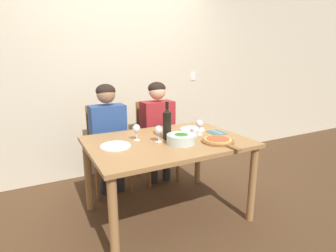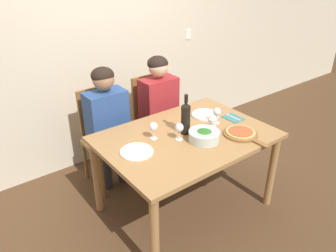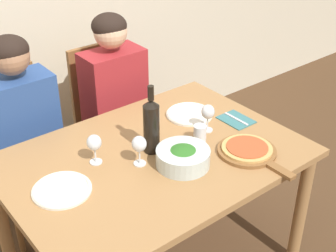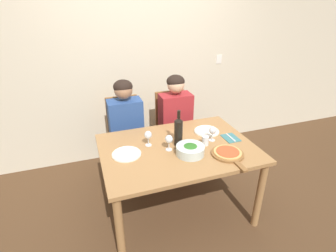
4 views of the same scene
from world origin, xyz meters
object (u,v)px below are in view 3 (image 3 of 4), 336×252
at_px(wine_glass_centre, 139,145).
at_px(dinner_plate_right, 189,114).
at_px(chair_left, 21,146).
at_px(wine_glass_left, 94,144).
at_px(chair_right, 108,115).
at_px(water_tumbler, 200,133).
at_px(dinner_plate_left, 62,189).
at_px(wine_bottle, 151,125).
at_px(person_man, 116,91).
at_px(fork_on_napkin, 236,120).
at_px(broccoli_bowl, 183,157).
at_px(pizza_on_board, 248,151).
at_px(wine_glass_right, 208,113).
at_px(person_woman, 23,121).

bearing_deg(wine_glass_centre, dinner_plate_right, 23.23).
xyz_separation_m(chair_left, wine_glass_left, (0.10, -0.74, 0.35)).
relative_size(chair_left, chair_right, 1.00).
relative_size(wine_glass_left, water_tumbler, 1.68).
relative_size(dinner_plate_left, wine_glass_left, 1.72).
height_order(chair_left, dinner_plate_left, chair_left).
bearing_deg(wine_bottle, person_man, 70.96).
relative_size(water_tumbler, fork_on_napkin, 0.50).
distance_m(wine_glass_centre, fork_on_napkin, 0.66).
bearing_deg(fork_on_napkin, person_man, 111.63).
bearing_deg(person_man, dinner_plate_left, -135.93).
bearing_deg(chair_left, wine_glass_centre, -73.91).
xyz_separation_m(broccoli_bowl, water_tumbler, (0.20, 0.11, 0.00)).
xyz_separation_m(broccoli_bowl, dinner_plate_right, (0.34, 0.34, -0.03)).
bearing_deg(person_man, chair_right, 90.00).
relative_size(wine_bottle, wine_glass_left, 2.33).
xyz_separation_m(chair_right, wine_bottle, (-0.24, -0.82, 0.39)).
bearing_deg(pizza_on_board, water_tumbler, 115.77).
xyz_separation_m(wine_bottle, wine_glass_centre, (-0.11, -0.06, -0.04)).
bearing_deg(water_tumbler, chair_left, 124.00).
relative_size(wine_bottle, water_tumbler, 3.91).
relative_size(person_man, fork_on_napkin, 6.85).
bearing_deg(chair_left, fork_on_napkin, -43.73).
bearing_deg(chair_right, wine_bottle, -106.50).
relative_size(chair_left, broccoli_bowl, 3.84).
bearing_deg(dinner_plate_left, dinner_plate_right, 10.82).
bearing_deg(fork_on_napkin, water_tumbler, -173.48).
relative_size(chair_left, wine_glass_centre, 6.49).
bearing_deg(water_tumbler, person_man, 89.96).
xyz_separation_m(person_man, wine_glass_right, (0.10, -0.73, 0.12)).
distance_m(chair_left, dinner_plate_left, 0.88).
height_order(wine_glass_left, fork_on_napkin, wine_glass_left).
bearing_deg(fork_on_napkin, wine_bottle, 175.04).
xyz_separation_m(chair_right, pizza_on_board, (0.11, -1.13, 0.26)).
xyz_separation_m(person_woman, wine_bottle, (0.37, -0.70, 0.17)).
bearing_deg(pizza_on_board, wine_glass_right, 92.04).
height_order(broccoli_bowl, dinner_plate_left, broccoli_bowl).
xyz_separation_m(wine_glass_left, wine_glass_right, (0.61, -0.11, 0.00)).
bearing_deg(water_tumbler, person_woman, 127.75).
relative_size(chair_left, fork_on_napkin, 5.44).
bearing_deg(dinner_plate_right, pizza_on_board, -92.93).
xyz_separation_m(chair_left, water_tumbler, (0.61, -0.90, 0.29)).
bearing_deg(person_woman, wine_glass_right, -45.89).
bearing_deg(broccoli_bowl, wine_glass_left, 138.96).
distance_m(chair_right, person_woman, 0.66).
distance_m(dinner_plate_left, dinner_plate_right, 0.89).
bearing_deg(water_tumbler, wine_bottle, 161.52).
xyz_separation_m(pizza_on_board, fork_on_napkin, (0.19, 0.26, -0.01)).
bearing_deg(pizza_on_board, broccoli_bowl, 158.23).
bearing_deg(person_man, wine_glass_left, -129.52).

